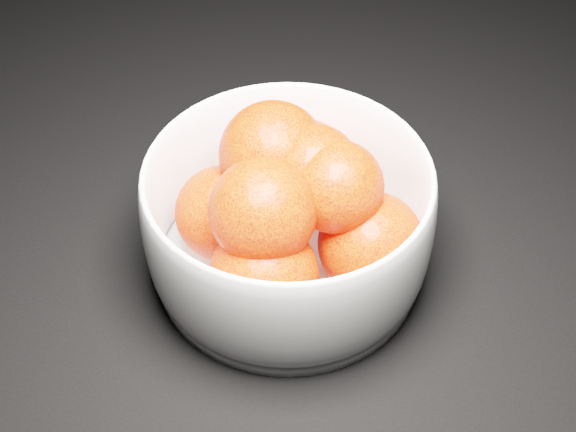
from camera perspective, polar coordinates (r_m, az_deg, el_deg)
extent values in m
cylinder|color=white|center=(0.57, 0.00, -3.33)|extent=(0.19, 0.19, 0.01)
sphere|color=#FF280A|center=(0.58, 1.09, 3.40)|extent=(0.07, 0.07, 0.07)
sphere|color=#FF280A|center=(0.55, -4.64, 0.20)|extent=(0.07, 0.07, 0.07)
sphere|color=#FF280A|center=(0.51, -1.72, -4.32)|extent=(0.07, 0.07, 0.07)
sphere|color=#FF280A|center=(0.53, 5.89, -1.96)|extent=(0.07, 0.07, 0.07)
sphere|color=#FF280A|center=(0.53, -1.05, 4.37)|extent=(0.07, 0.07, 0.07)
sphere|color=#FF280A|center=(0.50, -1.79, 0.35)|extent=(0.07, 0.07, 0.07)
sphere|color=#FF280A|center=(0.51, 3.48, 2.09)|extent=(0.06, 0.06, 0.06)
sphere|color=#FF280A|center=(0.52, 1.87, 3.24)|extent=(0.06, 0.06, 0.06)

